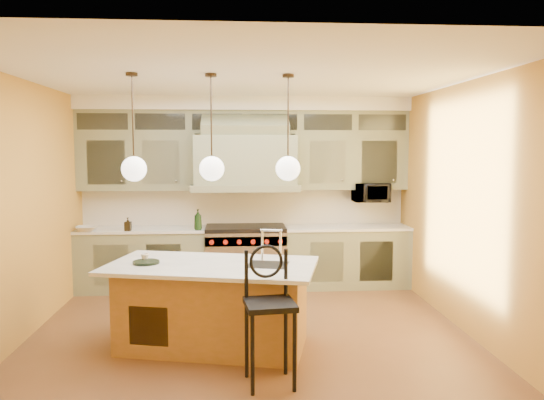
{
  "coord_description": "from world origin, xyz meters",
  "views": [
    {
      "loc": [
        -0.17,
        -5.81,
        2.13
      ],
      "look_at": [
        0.3,
        0.7,
        1.49
      ],
      "focal_mm": 35.0,
      "sensor_mm": 36.0,
      "label": 1
    }
  ],
  "objects": [
    {
      "name": "back_cabinetry",
      "position": [
        0.0,
        2.23,
        1.43
      ],
      "size": [
        5.0,
        0.77,
        2.9
      ],
      "color": "#757C5C",
      "rests_on": "floor"
    },
    {
      "name": "kitchen_island",
      "position": [
        -0.4,
        -0.25,
        0.47
      ],
      "size": [
        2.38,
        1.63,
        1.35
      ],
      "rotation": [
        0.0,
        0.0,
        -0.23
      ],
      "color": "olive",
      "rests_on": "floor"
    },
    {
      "name": "cup",
      "position": [
        -1.13,
        -0.12,
        0.96
      ],
      "size": [
        0.1,
        0.1,
        0.08
      ],
      "primitive_type": "imported",
      "rotation": [
        0.0,
        0.0,
        -0.15
      ],
      "color": "white",
      "rests_on": "kitchen_island"
    },
    {
      "name": "fruit_bowl",
      "position": [
        -2.3,
        1.92,
        0.98
      ],
      "size": [
        0.33,
        0.33,
        0.07
      ],
      "primitive_type": "imported",
      "rotation": [
        0.0,
        0.0,
        0.11
      ],
      "color": "beige",
      "rests_on": "back_cabinetry"
    },
    {
      "name": "counter_stool",
      "position": [
        0.14,
        -1.17,
        0.72
      ],
      "size": [
        0.48,
        0.48,
        1.25
      ],
      "rotation": [
        0.0,
        0.0,
        0.11
      ],
      "color": "black",
      "rests_on": "floor"
    },
    {
      "name": "wall_front",
      "position": [
        0.0,
        -2.5,
        1.45
      ],
      "size": [
        5.0,
        0.0,
        5.0
      ],
      "primitive_type": "plane",
      "rotation": [
        -1.57,
        0.0,
        0.0
      ],
      "color": "gold",
      "rests_on": "ground"
    },
    {
      "name": "range",
      "position": [
        0.0,
        2.14,
        0.49
      ],
      "size": [
        1.2,
        0.74,
        0.96
      ],
      "color": "silver",
      "rests_on": "floor"
    },
    {
      "name": "wall_back",
      "position": [
        0.0,
        2.5,
        1.45
      ],
      "size": [
        5.0,
        0.0,
        5.0
      ],
      "primitive_type": "plane",
      "rotation": [
        1.57,
        0.0,
        0.0
      ],
      "color": "gold",
      "rests_on": "ground"
    },
    {
      "name": "microwave",
      "position": [
        1.95,
        2.25,
        1.45
      ],
      "size": [
        0.54,
        0.37,
        0.3
      ],
      "primitive_type": "imported",
      "color": "black",
      "rests_on": "back_cabinetry"
    },
    {
      "name": "pendant_center",
      "position": [
        -0.4,
        -0.25,
        1.95
      ],
      "size": [
        0.26,
        0.26,
        1.11
      ],
      "color": "#2D2319",
      "rests_on": "ceiling"
    },
    {
      "name": "wall_left",
      "position": [
        -2.5,
        0.0,
        1.45
      ],
      "size": [
        0.0,
        5.0,
        5.0
      ],
      "primitive_type": "plane",
      "rotation": [
        1.57,
        0.0,
        1.57
      ],
      "color": "gold",
      "rests_on": "ground"
    },
    {
      "name": "oil_bottle_b",
      "position": [
        -1.71,
        1.92,
        1.04
      ],
      "size": [
        0.1,
        0.1,
        0.19
      ],
      "primitive_type": "imported",
      "rotation": [
        0.0,
        0.0,
        -0.14
      ],
      "color": "black",
      "rests_on": "back_cabinetry"
    },
    {
      "name": "pendant_left",
      "position": [
        -1.2,
        -0.25,
        1.95
      ],
      "size": [
        0.26,
        0.26,
        1.11
      ],
      "color": "#2D2319",
      "rests_on": "ceiling"
    },
    {
      "name": "pendant_right",
      "position": [
        0.4,
        -0.25,
        1.95
      ],
      "size": [
        0.26,
        0.26,
        1.11
      ],
      "color": "#2D2319",
      "rests_on": "ceiling"
    },
    {
      "name": "ceiling",
      "position": [
        0.0,
        0.0,
        2.9
      ],
      "size": [
        5.0,
        5.0,
        0.0
      ],
      "primitive_type": "plane",
      "rotation": [
        3.14,
        0.0,
        0.0
      ],
      "color": "white",
      "rests_on": "wall_back"
    },
    {
      "name": "oil_bottle_a",
      "position": [
        -0.7,
        1.92,
        1.09
      ],
      "size": [
        0.13,
        0.13,
        0.31
      ],
      "primitive_type": "imported",
      "rotation": [
        0.0,
        0.0,
        -0.14
      ],
      "color": "black",
      "rests_on": "back_cabinetry"
    },
    {
      "name": "floor",
      "position": [
        0.0,
        0.0,
        0.0
      ],
      "size": [
        5.0,
        5.0,
        0.0
      ],
      "primitive_type": "plane",
      "color": "brown",
      "rests_on": "ground"
    },
    {
      "name": "wall_right",
      "position": [
        2.5,
        0.0,
        1.45
      ],
      "size": [
        0.0,
        5.0,
        5.0
      ],
      "primitive_type": "plane",
      "rotation": [
        1.57,
        0.0,
        -1.57
      ],
      "color": "gold",
      "rests_on": "ground"
    }
  ]
}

